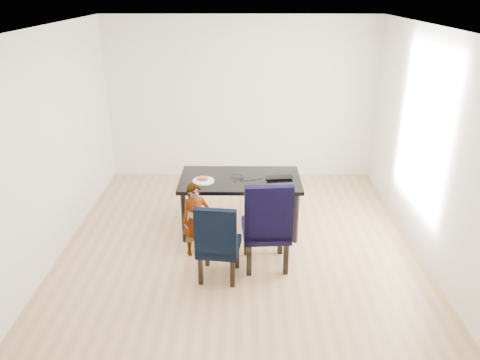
{
  "coord_description": "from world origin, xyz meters",
  "views": [
    {
      "loc": [
        0.04,
        -5.23,
        3.13
      ],
      "look_at": [
        0.0,
        0.2,
        0.85
      ],
      "focal_mm": 35.0,
      "sensor_mm": 36.0,
      "label": 1
    }
  ],
  "objects_px": {
    "dining_table": "(240,204)",
    "plate": "(204,181)",
    "chair_left": "(219,240)",
    "chair_right": "(266,223)",
    "child": "(196,220)",
    "laptop": "(278,176)"
  },
  "relations": [
    {
      "from": "child",
      "to": "laptop",
      "type": "bearing_deg",
      "value": 13.13
    },
    {
      "from": "chair_left",
      "to": "child",
      "type": "xyz_separation_m",
      "value": [
        -0.31,
        0.5,
        -0.01
      ]
    },
    {
      "from": "chair_right",
      "to": "child",
      "type": "xyz_separation_m",
      "value": [
        -0.85,
        0.24,
        -0.09
      ]
    },
    {
      "from": "chair_left",
      "to": "chair_right",
      "type": "bearing_deg",
      "value": 32.5
    },
    {
      "from": "child",
      "to": "chair_right",
      "type": "bearing_deg",
      "value": -35.76
    },
    {
      "from": "dining_table",
      "to": "plate",
      "type": "distance_m",
      "value": 0.62
    },
    {
      "from": "chair_right",
      "to": "child",
      "type": "bearing_deg",
      "value": 160.18
    },
    {
      "from": "plate",
      "to": "laptop",
      "type": "bearing_deg",
      "value": 8.61
    },
    {
      "from": "chair_left",
      "to": "plate",
      "type": "xyz_separation_m",
      "value": [
        -0.25,
        1.03,
        0.28
      ]
    },
    {
      "from": "chair_left",
      "to": "chair_right",
      "type": "relative_size",
      "value": 0.85
    },
    {
      "from": "child",
      "to": "dining_table",
      "type": "bearing_deg",
      "value": 30.31
    },
    {
      "from": "child",
      "to": "laptop",
      "type": "relative_size",
      "value": 2.62
    },
    {
      "from": "chair_left",
      "to": "laptop",
      "type": "bearing_deg",
      "value": 64.98
    },
    {
      "from": "dining_table",
      "to": "child",
      "type": "xyz_separation_m",
      "value": [
        -0.54,
        -0.65,
        0.09
      ]
    },
    {
      "from": "chair_left",
      "to": "laptop",
      "type": "height_order",
      "value": "chair_left"
    },
    {
      "from": "dining_table",
      "to": "child",
      "type": "distance_m",
      "value": 0.85
    },
    {
      "from": "chair_left",
      "to": "plate",
      "type": "distance_m",
      "value": 1.1
    },
    {
      "from": "dining_table",
      "to": "chair_right",
      "type": "height_order",
      "value": "chair_right"
    },
    {
      "from": "plate",
      "to": "chair_left",
      "type": "bearing_deg",
      "value": -76.51
    },
    {
      "from": "dining_table",
      "to": "laptop",
      "type": "height_order",
      "value": "laptop"
    },
    {
      "from": "chair_right",
      "to": "plate",
      "type": "relative_size",
      "value": 3.91
    },
    {
      "from": "dining_table",
      "to": "laptop",
      "type": "xyz_separation_m",
      "value": [
        0.51,
        0.03,
        0.39
      ]
    }
  ]
}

